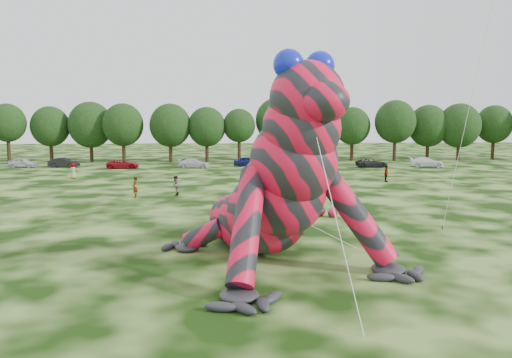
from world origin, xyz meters
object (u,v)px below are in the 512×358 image
object	(u,v)px
tree_14	(428,132)
car_7	(426,162)
tree_11	(315,131)
car_3	(194,163)
tree_12	(352,134)
spectator_1	(176,186)
tree_16	(494,132)
tree_8	(207,135)
car_1	(64,162)
tree_5	(91,132)
spectator_3	(386,174)
tree_6	(123,133)
tree_7	(170,133)
car_2	(123,164)
tree_10	(277,129)
tree_13	(395,131)
car_4	(247,162)
tree_9	(239,135)
car_0	(23,163)
inflatable_gecko	(254,158)
spectator_4	(73,171)
tree_4	(51,134)
car_6	(372,163)
spectator_0	(135,187)
tree_15	(459,132)
spectator_2	(313,172)
car_5	(321,163)

from	to	relation	value
tree_14	car_7	world-z (taller)	tree_14
tree_11	car_3	world-z (taller)	tree_11
tree_12	spectator_1	bearing A→B (deg)	-125.35
tree_16	tree_8	bearing A→B (deg)	-177.25
car_1	car_7	bearing A→B (deg)	-88.27
tree_5	spectator_3	world-z (taller)	tree_5
tree_6	tree_7	size ratio (longest dim) A/B	1.00
tree_8	car_2	xyz separation A→B (m)	(-11.59, -10.22, -3.84)
tree_10	spectator_1	bearing A→B (deg)	-109.64
tree_13	tree_8	bearing A→B (deg)	-179.74
tree_12	spectator_1	xyz separation A→B (m)	(-25.99, -36.64, -3.59)
car_1	car_3	size ratio (longest dim) A/B	0.94
tree_11	car_4	distance (m)	15.60
tree_9	tree_13	xyz separation A→B (m)	(26.07, -0.22, 0.72)
tree_13	car_4	xyz separation A→B (m)	(-25.12, -8.20, -4.36)
tree_9	tree_10	world-z (taller)	tree_10
tree_9	tree_12	size ratio (longest dim) A/B	0.97
tree_5	car_0	bearing A→B (deg)	-129.86
car_2	tree_10	bearing A→B (deg)	-70.65
inflatable_gecko	car_4	bearing A→B (deg)	64.29
tree_5	spectator_4	bearing A→B (deg)	-80.60
tree_14	car_1	distance (m)	59.09
tree_11	car_7	world-z (taller)	tree_11
tree_4	tree_10	size ratio (longest dim) A/B	0.86
tree_7	car_6	xyz separation A→B (m)	(30.08, -10.52, -4.10)
car_7	spectator_4	distance (m)	48.67
car_1	car_4	size ratio (longest dim) A/B	1.04
tree_11	car_6	world-z (taller)	tree_11
car_2	spectator_0	distance (m)	27.44
tree_7	car_7	xyz separation A→B (m)	(38.20, -10.66, -4.03)
tree_5	car_4	bearing A→B (deg)	-20.72
car_7	spectator_1	size ratio (longest dim) A/B	2.71
tree_15	spectator_2	bearing A→B (deg)	-139.06
tree_14	tree_7	bearing A→B (deg)	-177.48
car_0	car_3	xyz separation A→B (m)	(24.91, -2.61, -0.03)
tree_6	tree_11	size ratio (longest dim) A/B	0.94
car_3	spectator_3	size ratio (longest dim) A/B	2.49
tree_16	spectator_4	distance (m)	69.25
inflatable_gecko	car_6	size ratio (longest dim) A/B	4.38
car_5	car_7	size ratio (longest dim) A/B	0.86
inflatable_gecko	car_7	distance (m)	53.21
tree_8	car_7	bearing A→B (deg)	-18.54
tree_5	tree_9	xyz separation A→B (m)	(24.19, -1.09, -0.56)
spectator_4	spectator_2	xyz separation A→B (m)	(27.96, -2.93, -0.03)
spectator_4	spectator_1	xyz separation A→B (m)	(13.25, -13.79, -0.04)
inflatable_gecko	car_5	world-z (taller)	inflatable_gecko
tree_6	tree_7	world-z (taller)	tree_6
tree_14	tree_12	bearing A→B (deg)	-175.82
tree_13	tree_16	size ratio (longest dim) A/B	1.08
tree_9	spectator_3	world-z (taller)	tree_9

